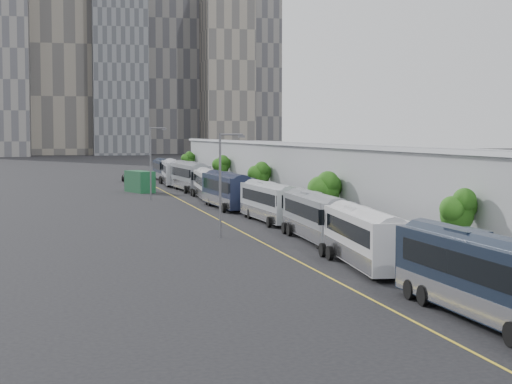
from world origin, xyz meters
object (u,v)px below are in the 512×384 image
object	(u,v)px
bus_9	(164,171)
street_lamp_near	(223,177)
shipping_container	(140,182)
suv	(132,177)
bus_1	(484,283)
bus_7	(190,179)
bus_4	(270,205)
bus_5	(227,193)
bus_3	(316,221)
bus_8	(173,174)
street_lamp_far	(152,158)
bus_2	(365,242)
bus_6	(208,186)

from	to	relation	value
bus_9	street_lamp_near	bearing A→B (deg)	-94.55
shipping_container	suv	xyz separation A→B (m)	(1.18, 25.49, -0.70)
bus_1	bus_7	xyz separation A→B (m)	(0.54, 85.25, 0.13)
bus_1	bus_4	size ratio (longest dim) A/B	1.05
bus_5	bus_1	bearing A→B (deg)	-92.49
bus_1	bus_9	size ratio (longest dim) A/B	1.04
bus_4	bus_3	bearing A→B (deg)	-91.83
bus_7	bus_8	bearing A→B (deg)	88.92
street_lamp_near	bus_3	bearing A→B (deg)	-26.67
bus_8	street_lamp_far	world-z (taller)	street_lamp_far
bus_7	suv	size ratio (longest dim) A/B	2.55
bus_8	street_lamp_far	bearing A→B (deg)	-98.20
bus_7	suv	world-z (taller)	bus_7
bus_5	street_lamp_near	bearing A→B (deg)	-104.64
bus_3	bus_7	size ratio (longest dim) A/B	0.88
bus_9	suv	size ratio (longest dim) A/B	2.26
bus_2	bus_6	size ratio (longest dim) A/B	0.99
shipping_container	bus_5	bearing A→B (deg)	-94.23
bus_4	street_lamp_far	distance (m)	28.98
bus_4	street_lamp_near	world-z (taller)	street_lamp_near
bus_5	suv	xyz separation A→B (m)	(-5.49, 53.03, -0.87)
bus_4	bus_9	distance (m)	71.71
bus_4	suv	world-z (taller)	bus_4
bus_2	bus_5	world-z (taller)	bus_5
bus_7	shipping_container	distance (m)	7.23
bus_5	bus_7	bearing A→B (deg)	86.67
bus_4	bus_2	bearing A→B (deg)	-93.99
bus_3	bus_7	xyz separation A→B (m)	(-0.63, 57.30, 0.21)
bus_5	bus_8	size ratio (longest dim) A/B	0.97
bus_2	bus_9	bearing A→B (deg)	95.45
bus_1	bus_8	xyz separation A→B (m)	(0.01, 99.20, 0.08)
bus_4	bus_1	bearing A→B (deg)	-93.55
bus_5	bus_7	size ratio (longest dim) A/B	0.95
shipping_container	bus_7	bearing A→B (deg)	-8.78
bus_2	bus_8	distance (m)	84.20
bus_5	shipping_container	size ratio (longest dim) A/B	2.38
street_lamp_near	bus_1	bearing A→B (deg)	-80.18
bus_1	bus_8	world-z (taller)	bus_8
bus_3	bus_5	distance (m)	28.64
bus_7	street_lamp_far	world-z (taller)	street_lamp_far
bus_5	street_lamp_near	world-z (taller)	street_lamp_near
street_lamp_near	street_lamp_far	bearing A→B (deg)	91.64
bus_1	bus_9	distance (m)	113.62
bus_4	shipping_container	bearing A→B (deg)	98.34
suv	shipping_container	bearing A→B (deg)	-98.51
bus_1	street_lamp_near	bearing A→B (deg)	98.87
bus_1	bus_3	size ratio (longest dim) A/B	1.04
bus_7	street_lamp_far	bearing A→B (deg)	-117.53
bus_3	bus_4	xyz separation A→B (m)	(-0.05, 13.97, -0.01)
street_lamp_near	suv	distance (m)	78.45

